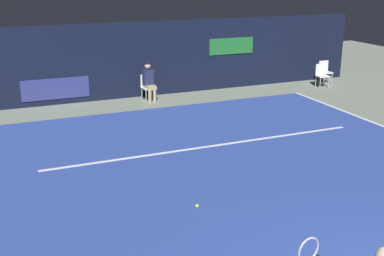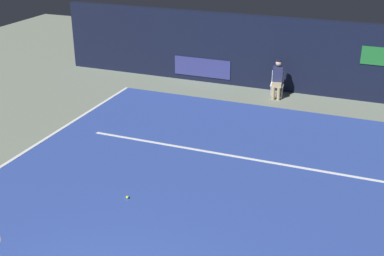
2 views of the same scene
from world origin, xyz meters
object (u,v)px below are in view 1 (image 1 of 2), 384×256
at_px(courtside_chair_far, 325,71).
at_px(tennis_ball, 197,206).
at_px(line_judge_on_chair, 149,81).
at_px(courtside_chair_near, 322,74).

relative_size(courtside_chair_far, tennis_ball, 12.94).
bearing_deg(courtside_chair_far, line_judge_on_chair, -179.75).
bearing_deg(tennis_ball, courtside_chair_far, 41.70).
distance_m(courtside_chair_far, tennis_ball, 11.91).
bearing_deg(courtside_chair_near, courtside_chair_far, 44.72).
relative_size(courtside_chair_near, courtside_chair_far, 1.00).
height_order(courtside_chair_near, courtside_chair_far, same).
distance_m(line_judge_on_chair, courtside_chair_near, 6.79).
distance_m(line_judge_on_chair, tennis_ball, 8.07).
height_order(courtside_chair_near, tennis_ball, courtside_chair_near).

